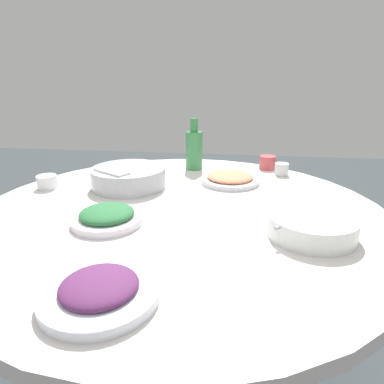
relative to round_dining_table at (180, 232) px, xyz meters
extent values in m
plane|color=#333B3E|center=(0.00, 0.00, -0.65)|extent=(8.00, 8.00, 0.00)
cylinder|color=#99999E|center=(0.00, 0.00, -0.63)|extent=(0.32, 0.32, 0.03)
cylinder|color=#99999E|center=(0.00, 0.00, -0.28)|extent=(0.13, 0.13, 0.67)
cylinder|color=beige|center=(0.00, 0.00, 0.07)|extent=(1.39, 1.39, 0.04)
cylinder|color=#B2B5BA|center=(0.24, -0.20, 0.13)|extent=(0.30, 0.30, 0.08)
ellipsoid|color=white|center=(0.24, -0.20, 0.13)|extent=(0.24, 0.24, 0.09)
cube|color=white|center=(0.28, -0.13, 0.17)|extent=(0.16, 0.13, 0.01)
cylinder|color=white|center=(-0.40, 0.15, 0.12)|extent=(0.25, 0.25, 0.06)
cylinder|color=black|center=(-0.40, 0.15, 0.12)|extent=(0.22, 0.22, 0.04)
cylinder|color=silver|center=(-0.40, 0.15, 0.14)|extent=(0.23, 0.17, 0.01)
cylinder|color=silver|center=(-0.16, -0.31, 0.10)|extent=(0.24, 0.24, 0.02)
ellipsoid|color=#D87F5A|center=(-0.16, -0.31, 0.12)|extent=(0.19, 0.19, 0.03)
cylinder|color=white|center=(0.20, 0.15, 0.10)|extent=(0.22, 0.22, 0.02)
ellipsoid|color=#276536|center=(0.20, 0.15, 0.12)|extent=(0.16, 0.16, 0.04)
cylinder|color=silver|center=(0.08, 0.50, 0.10)|extent=(0.24, 0.24, 0.02)
ellipsoid|color=#542450|center=(0.08, 0.50, 0.12)|extent=(0.16, 0.16, 0.04)
cylinder|color=#388549|center=(0.02, -0.50, 0.18)|extent=(0.08, 0.08, 0.18)
cylinder|color=#388549|center=(0.02, -0.50, 0.30)|extent=(0.04, 0.04, 0.06)
cylinder|color=silver|center=(-0.39, -0.45, 0.12)|extent=(0.06, 0.06, 0.05)
cylinder|color=#BD464A|center=(-0.33, -0.55, 0.12)|extent=(0.08, 0.08, 0.06)
cylinder|color=white|center=(0.56, -0.14, 0.12)|extent=(0.08, 0.08, 0.05)
camera|label=1|loc=(-0.18, 1.03, 0.52)|focal=31.19mm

